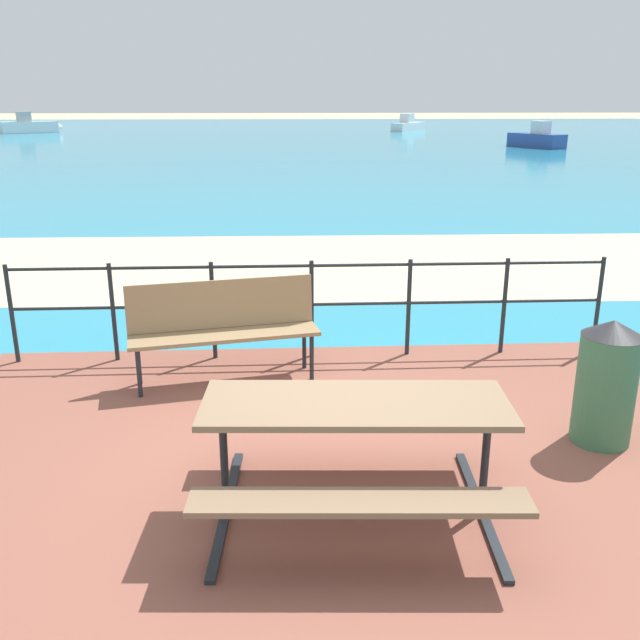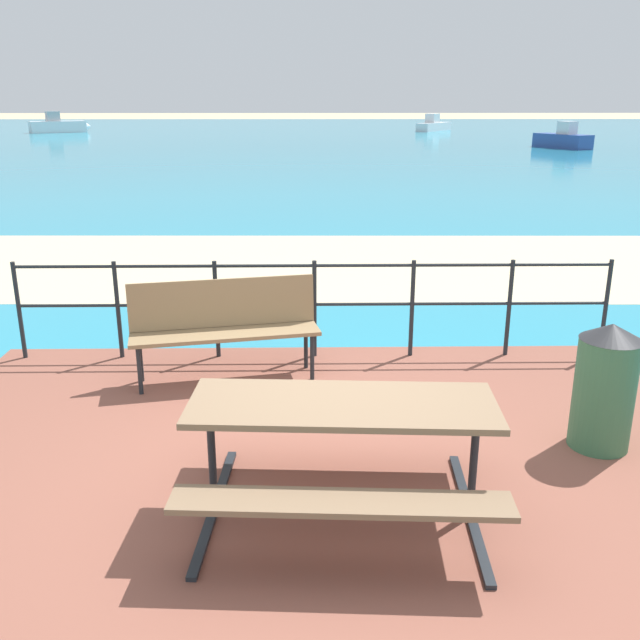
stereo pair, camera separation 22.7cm
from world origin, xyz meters
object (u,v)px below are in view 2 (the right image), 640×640
Objects in this scene: park_bench at (224,320)px; boat_near at (59,126)px; trash_bin at (605,386)px; boat_far at (434,125)px; picnic_table at (342,431)px; boat_mid at (561,139)px.

boat_near reaches higher than park_bench.
boat_far is (8.01, 52.73, -0.11)m from trash_bin.
boat_near reaches higher than trash_bin.
trash_bin is 0.21× the size of boat_far.
trash_bin is 0.22× the size of boat_near.
boat_mid is (13.26, 33.72, -0.18)m from picnic_table.
park_bench is 0.48× the size of boat_mid.
boat_far is at bearing 82.72° from picnic_table.
trash_bin is 0.26× the size of boat_mid.
boat_far reaches higher than picnic_table.
boat_far is (10.98, 51.32, -0.18)m from park_bench.
picnic_table is 54.51m from boat_far.
trash_bin is 54.81m from boat_near.
trash_bin is at bearing 26.53° from picnic_table.
boat_mid is at bearing -61.66° from boat_near.
park_bench is 0.38× the size of boat_far.
trash_bin reaches higher than picnic_table.
park_bench is 52.41m from boat_near.
boat_near is 37.00m from boat_mid.
boat_near is at bearing 34.30° from boat_mid.
boat_mid is at bearing 54.25° from park_bench.
boat_near is (-21.23, 50.53, -0.04)m from trash_bin.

